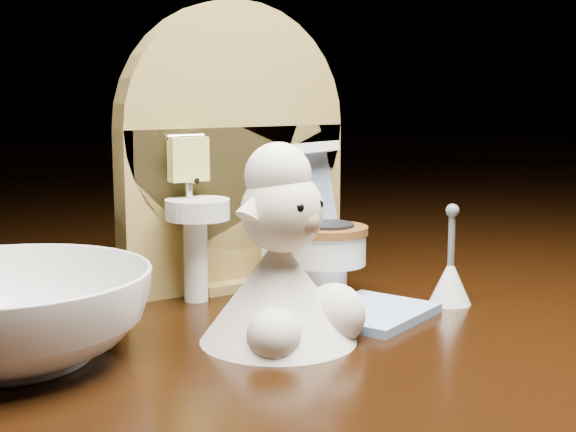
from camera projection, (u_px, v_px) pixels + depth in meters
name	position (u px, v px, depth m)	size (l,w,h in m)	color
backdrop_panel	(234.00, 164.00, 0.43)	(0.13, 0.05, 0.15)	olive
toy_toilet	(313.00, 240.00, 0.41)	(0.05, 0.05, 0.08)	white
bath_mat	(372.00, 313.00, 0.37)	(0.05, 0.04, 0.00)	#84A2C7
toilet_brush	(450.00, 278.00, 0.40)	(0.02, 0.02, 0.05)	white
plush_lamb	(282.00, 272.00, 0.33)	(0.07, 0.07, 0.09)	silver
ceramic_bowl	(6.00, 316.00, 0.31)	(0.11, 0.11, 0.04)	white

